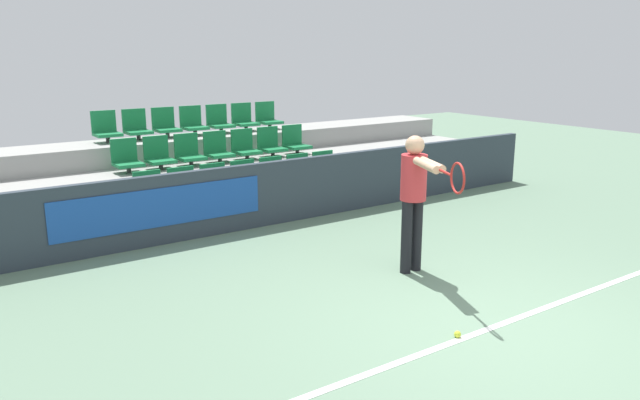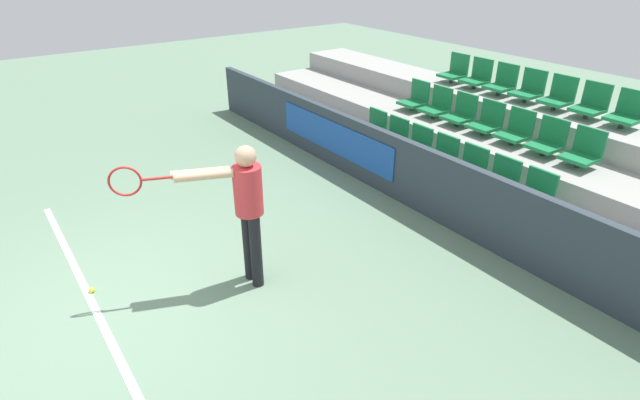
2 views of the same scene
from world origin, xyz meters
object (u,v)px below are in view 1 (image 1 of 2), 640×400
Objects in this scene: stadium_chair_8 at (159,156)px; stadium_chair_18 at (219,121)px; stadium_chair_1 at (184,188)px; stadium_chair_9 at (189,152)px; stadium_chair_6 at (326,169)px; stadium_chair_19 at (244,119)px; stadium_chair_12 at (271,144)px; tennis_ball at (458,334)px; stadium_chair_11 at (245,147)px; stadium_chair_13 at (295,142)px; stadium_chair_14 at (106,129)px; tennis_player at (415,190)px; stadium_chair_16 at (166,125)px; stadium_chair_0 at (150,193)px; stadium_chair_20 at (268,118)px; stadium_chair_4 at (274,176)px; stadium_chair_10 at (218,150)px; stadium_chair_15 at (137,127)px; stadium_chair_2 at (216,184)px; stadium_chair_3 at (246,180)px; stadium_chair_5 at (301,173)px; stadium_chair_17 at (193,123)px; stadium_chair_7 at (127,159)px.

stadium_chair_18 is at bearing 32.31° from stadium_chair_8.
stadium_chair_9 is (0.53, 1.01, 0.36)m from stadium_chair_1.
stadium_chair_19 is at bearing 104.77° from stadium_chair_6.
tennis_ball is at bearing -104.27° from stadium_chair_12.
stadium_chair_19 reaches higher than stadium_chair_11.
stadium_chair_18 is 0.53m from stadium_chair_19.
stadium_chair_13 is at bearing 90.00° from stadium_chair_6.
tennis_player reaches higher than stadium_chair_14.
stadium_chair_14 is 1.00× the size of stadium_chair_16.
stadium_chair_0 is 2.14m from stadium_chair_14.
tennis_player is (-1.23, -5.57, -0.27)m from stadium_chair_20.
stadium_chair_4 is 1.00× the size of stadium_chair_11.
stadium_chair_1 is at bearing -136.51° from stadium_chair_10.
stadium_chair_18 is 0.32× the size of tennis_player.
stadium_chair_0 is 1.00× the size of stadium_chair_8.
stadium_chair_4 is at bearing 180.00° from stadium_chair_6.
stadium_chair_18 is (1.59, 0.00, 0.00)m from stadium_chair_15.
stadium_chair_1 is 2.65m from stadium_chair_6.
stadium_chair_15 is at bearing 142.81° from stadium_chair_6.
stadium_chair_4 is (1.06, 0.00, 0.00)m from stadium_chair_2.
stadium_chair_14 is (-1.59, 2.01, 0.73)m from stadium_chair_3.
stadium_chair_2 is 3.01m from stadium_chair_20.
stadium_chair_5 is at bearing -37.19° from stadium_chair_14.
stadium_chair_2 is 1.00× the size of stadium_chair_17.
stadium_chair_1 is at bearing -62.21° from stadium_chair_7.
stadium_chair_19 is at bearing 117.79° from stadium_chair_13.
stadium_chair_15 is at bearing 126.60° from tennis_player.
stadium_chair_12 is 0.53m from stadium_chair_13.
stadium_chair_16 is (-1.59, 2.01, 0.73)m from stadium_chair_5.
stadium_chair_11 is at bearing -90.00° from stadium_chair_18.
stadium_chair_13 is 1.51m from stadium_chair_18.
stadium_chair_7 is at bearing 180.00° from stadium_chair_12.
stadium_chair_8 is at bearing -136.51° from stadium_chair_17.
stadium_chair_14 reaches higher than stadium_chair_11.
stadium_chair_8 reaches higher than stadium_chair_6.
stadium_chair_12 is 1.51m from stadium_chair_17.
stadium_chair_15 reaches higher than stadium_chair_10.
stadium_chair_14 is (-2.12, 1.01, 0.36)m from stadium_chair_11.
stadium_chair_20 is 8.03× the size of tennis_ball.
stadium_chair_0 is at bearing -136.51° from stadium_chair_9.
stadium_chair_3 is 1.00× the size of stadium_chair_16.
stadium_chair_17 is (0.53, 2.01, 0.73)m from stadium_chair_2.
stadium_chair_8 is 1.59m from stadium_chair_11.
stadium_chair_20 is 0.32× the size of tennis_player.
stadium_chair_9 is 1.92m from stadium_chair_19.
stadium_chair_10 is 1.00× the size of stadium_chair_14.
stadium_chair_1 is at bearing 180.00° from stadium_chair_2.
stadium_chair_0 and stadium_chair_6 have the same top height.
stadium_chair_13 is 1.00× the size of stadium_chair_18.
stadium_chair_8 is 2.86m from stadium_chair_20.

